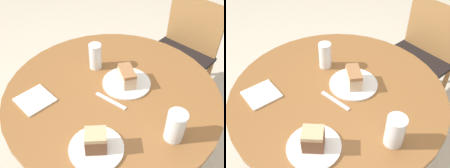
{
  "view_description": "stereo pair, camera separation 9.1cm",
  "coord_description": "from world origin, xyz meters",
  "views": [
    {
      "loc": [
        0.57,
        -0.71,
        1.64
      ],
      "look_at": [
        0.0,
        0.0,
        0.82
      ],
      "focal_mm": 42.0,
      "sensor_mm": 36.0,
      "label": 1
    },
    {
      "loc": [
        0.64,
        -0.65,
        1.64
      ],
      "look_at": [
        0.0,
        0.0,
        0.82
      ],
      "focal_mm": 42.0,
      "sensor_mm": 36.0,
      "label": 2
    }
  ],
  "objects": [
    {
      "name": "napkin_stack",
      "position": [
        -0.23,
        -0.27,
        0.78
      ],
      "size": [
        0.16,
        0.16,
        0.01
      ],
      "rotation": [
        0.0,
        0.0,
        -0.12
      ],
      "color": "white",
      "rests_on": "table"
    },
    {
      "name": "cake_slice_far",
      "position": [
        0.16,
        -0.3,
        0.83
      ],
      "size": [
        0.11,
        0.11,
        0.09
      ],
      "rotation": [
        0.0,
        0.0,
        5.44
      ],
      "color": "brown",
      "rests_on": "plate_far"
    },
    {
      "name": "glass_lemonade",
      "position": [
        -0.18,
        0.09,
        0.84
      ],
      "size": [
        0.06,
        0.06,
        0.14
      ],
      "color": "silver",
      "rests_on": "table"
    },
    {
      "name": "cake_slice_near",
      "position": [
        0.03,
        0.08,
        0.83
      ],
      "size": [
        0.13,
        0.12,
        0.08
      ],
      "rotation": [
        0.0,
        0.0,
        4.07
      ],
      "color": "beige",
      "rests_on": "plate_near"
    },
    {
      "name": "chair",
      "position": [
        -0.06,
        0.9,
        0.46
      ],
      "size": [
        0.51,
        0.52,
        0.86
      ],
      "rotation": [
        0.0,
        0.0,
        -0.09
      ],
      "color": "olive",
      "rests_on": "ground_plane"
    },
    {
      "name": "fork",
      "position": [
        0.04,
        -0.06,
        0.78
      ],
      "size": [
        0.17,
        0.02,
        0.0
      ],
      "rotation": [
        0.0,
        0.0,
        0.03
      ],
      "color": "silver",
      "rests_on": "table"
    },
    {
      "name": "glass_water",
      "position": [
        0.36,
        -0.06,
        0.84
      ],
      "size": [
        0.08,
        0.08,
        0.14
      ],
      "color": "silver",
      "rests_on": "table"
    },
    {
      "name": "plate_far",
      "position": [
        0.16,
        -0.3,
        0.78
      ],
      "size": [
        0.21,
        0.21,
        0.01
      ],
      "color": "white",
      "rests_on": "table"
    },
    {
      "name": "plate_near",
      "position": [
        0.03,
        0.08,
        0.78
      ],
      "size": [
        0.24,
        0.24,
        0.01
      ],
      "color": "white",
      "rests_on": "table"
    },
    {
      "name": "table",
      "position": [
        0.0,
        0.0,
        0.6
      ],
      "size": [
        1.03,
        1.03,
        0.78
      ],
      "color": "brown",
      "rests_on": "ground_plane"
    }
  ]
}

